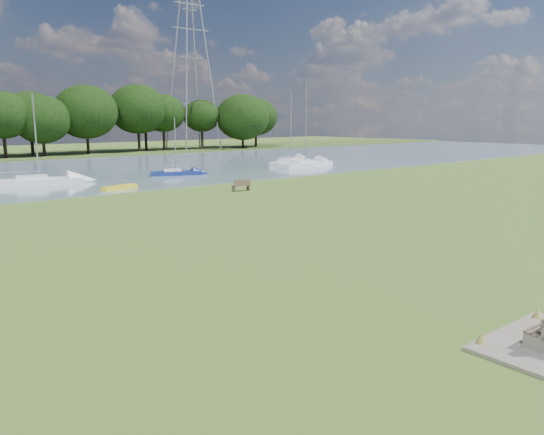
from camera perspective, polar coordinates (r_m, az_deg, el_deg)
ground at (r=25.13m, az=-2.44°, el=-3.55°), size 220.00×220.00×0.00m
river at (r=63.52m, az=-25.85°, el=4.06°), size 220.00×40.00×0.10m
riverbank_bench at (r=45.19m, az=-3.30°, el=3.48°), size 1.68×0.66×1.01m
kayak at (r=47.92m, az=-16.09°, el=3.14°), size 3.47×1.62×0.34m
pylon at (r=105.55m, az=-8.79°, el=19.52°), size 7.62×5.34×36.26m
sailboat_0 at (r=58.33m, az=-10.33°, el=4.89°), size 5.51×3.28×6.13m
sailboat_1 at (r=53.71m, az=-23.86°, el=3.79°), size 7.92×3.58×8.26m
sailboat_2 at (r=70.28m, az=1.98°, el=6.12°), size 8.16×5.04×9.57m
sailboat_4 at (r=67.27m, az=3.55°, el=5.91°), size 8.26×2.92×10.99m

